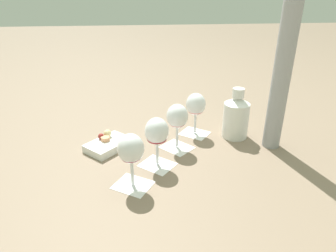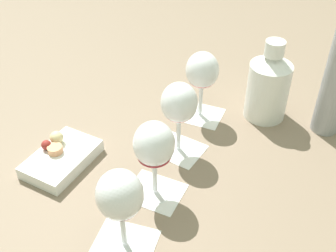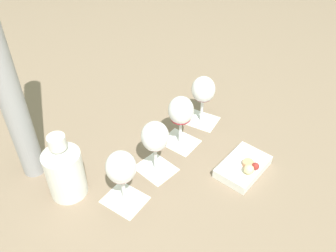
% 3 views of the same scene
% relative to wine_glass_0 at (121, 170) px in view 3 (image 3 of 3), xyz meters
% --- Properties ---
extents(ground_plane, '(8.00, 8.00, 0.00)m').
position_rel_wine_glass_0_xyz_m(ground_plane, '(0.17, -0.13, -0.12)').
color(ground_plane, '#7F6B56').
extents(tasting_card_0, '(0.14, 0.14, 0.00)m').
position_rel_wine_glass_0_xyz_m(tasting_card_0, '(0.00, -0.00, -0.12)').
color(tasting_card_0, white).
rests_on(tasting_card_0, ground_plane).
extents(tasting_card_1, '(0.14, 0.14, 0.00)m').
position_rel_wine_glass_0_xyz_m(tasting_card_1, '(0.11, -0.09, -0.12)').
color(tasting_card_1, white).
rests_on(tasting_card_1, ground_plane).
extents(tasting_card_2, '(0.14, 0.14, 0.00)m').
position_rel_wine_glass_0_xyz_m(tasting_card_2, '(0.22, -0.17, -0.12)').
color(tasting_card_2, white).
rests_on(tasting_card_2, ground_plane).
extents(tasting_card_3, '(0.14, 0.14, 0.00)m').
position_rel_wine_glass_0_xyz_m(tasting_card_3, '(0.33, -0.25, -0.12)').
color(tasting_card_3, white).
rests_on(tasting_card_3, ground_plane).
extents(wine_glass_0, '(0.08, 0.08, 0.17)m').
position_rel_wine_glass_0_xyz_m(wine_glass_0, '(0.00, 0.00, 0.00)').
color(wine_glass_0, white).
rests_on(wine_glass_0, tasting_card_0).
extents(wine_glass_1, '(0.08, 0.08, 0.17)m').
position_rel_wine_glass_0_xyz_m(wine_glass_1, '(0.11, -0.09, 0.00)').
color(wine_glass_1, white).
rests_on(wine_glass_1, tasting_card_1).
extents(wine_glass_2, '(0.08, 0.08, 0.17)m').
position_rel_wine_glass_0_xyz_m(wine_glass_2, '(0.22, -0.17, 0.00)').
color(wine_glass_2, white).
rests_on(wine_glass_2, tasting_card_2).
extents(wine_glass_3, '(0.08, 0.08, 0.17)m').
position_rel_wine_glass_0_xyz_m(wine_glass_3, '(0.33, -0.25, 0.00)').
color(wine_glass_3, white).
rests_on(wine_glass_3, tasting_card_3).
extents(ceramic_vase, '(0.10, 0.10, 0.20)m').
position_rel_wine_glass_0_xyz_m(ceramic_vase, '(0.04, 0.15, -0.03)').
color(ceramic_vase, white).
rests_on(ceramic_vase, ground_plane).
extents(snack_dish, '(0.19, 0.19, 0.06)m').
position_rel_wine_glass_0_xyz_m(snack_dish, '(0.09, -0.35, -0.10)').
color(snack_dish, white).
rests_on(snack_dish, ground_plane).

